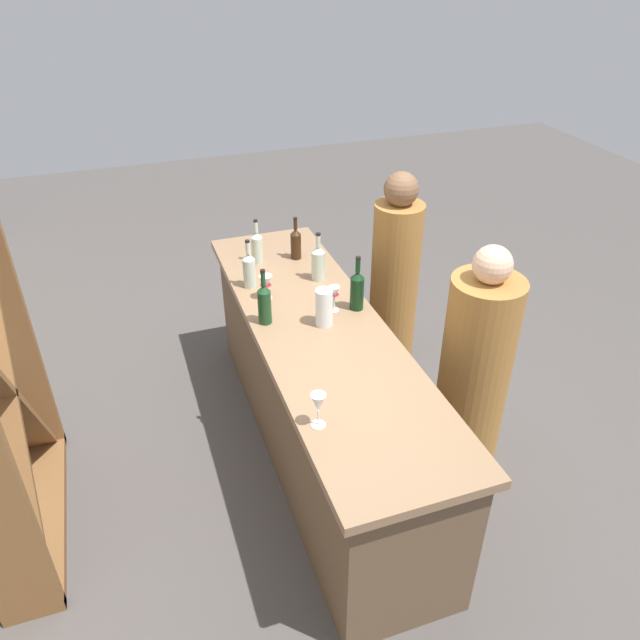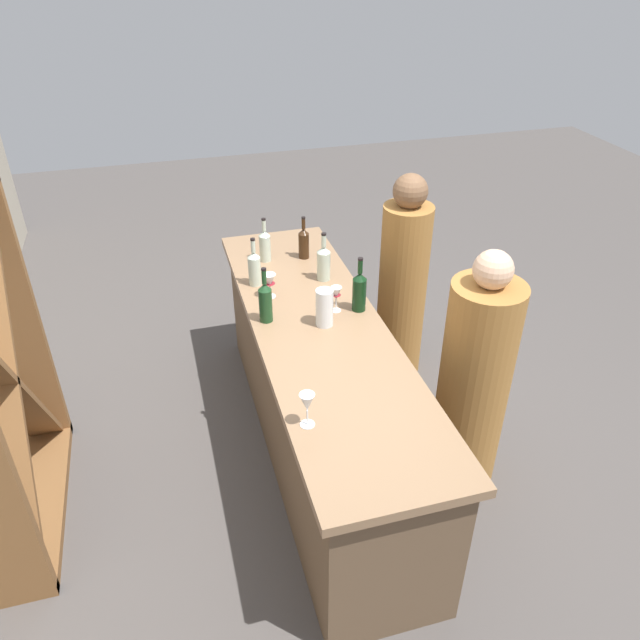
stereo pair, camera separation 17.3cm
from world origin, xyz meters
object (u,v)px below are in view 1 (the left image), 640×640
at_px(wine_bottle_rightmost_amber_brown, 296,243).
at_px(person_left_guest, 394,283).
at_px(wine_bottle_second_left_olive_green, 264,303).
at_px(wine_bottle_far_right_clear_pale, 257,246).
at_px(wine_bottle_leftmost_dark_green, 357,289).
at_px(wine_bottle_second_right_clear_pale, 249,269).
at_px(wine_glass_near_right, 318,404).
at_px(water_pitcher, 324,308).
at_px(wine_glass_near_center, 266,284).
at_px(wine_glass_near_left, 334,294).
at_px(person_center_guest, 474,377).
at_px(wine_bottle_center_clear_pale, 318,262).

relative_size(wine_bottle_rightmost_amber_brown, person_left_guest, 0.19).
xyz_separation_m(wine_bottle_second_left_olive_green, wine_bottle_far_right_clear_pale, (0.72, -0.14, -0.01)).
bearing_deg(wine_bottle_leftmost_dark_green, wine_bottle_second_right_clear_pale, 48.77).
xyz_separation_m(wine_glass_near_right, water_pitcher, (0.76, -0.30, -0.01)).
relative_size(wine_glass_near_center, water_pitcher, 0.69).
bearing_deg(wine_glass_near_center, wine_bottle_leftmost_dark_green, -121.43).
xyz_separation_m(wine_bottle_rightmost_amber_brown, wine_glass_near_center, (-0.44, 0.32, -0.01)).
distance_m(wine_bottle_leftmost_dark_green, wine_glass_near_left, 0.13).
relative_size(wine_bottle_leftmost_dark_green, wine_bottle_second_left_olive_green, 1.00).
xyz_separation_m(water_pitcher, person_left_guest, (0.65, -0.75, -0.33)).
bearing_deg(wine_bottle_second_left_olive_green, wine_bottle_far_right_clear_pale, -11.14).
relative_size(wine_bottle_second_left_olive_green, wine_bottle_rightmost_amber_brown, 1.14).
xyz_separation_m(wine_bottle_second_left_olive_green, wine_glass_near_right, (-0.89, -0.00, -0.00)).
bearing_deg(wine_bottle_far_right_clear_pale, wine_glass_near_center, 171.71).
bearing_deg(person_center_guest, water_pitcher, -33.16).
xyz_separation_m(wine_bottle_leftmost_dark_green, wine_bottle_second_right_clear_pale, (0.45, 0.52, -0.01)).
distance_m(wine_bottle_second_left_olive_green, wine_bottle_center_clear_pale, 0.58).
relative_size(wine_bottle_second_right_clear_pale, person_left_guest, 0.21).
distance_m(wine_bottle_center_clear_pale, wine_glass_near_left, 0.38).
bearing_deg(wine_glass_near_left, wine_glass_near_center, 51.81).
bearing_deg(wine_glass_near_left, person_center_guest, -131.12).
bearing_deg(wine_bottle_second_right_clear_pale, person_left_guest, -84.70).
relative_size(wine_bottle_second_left_olive_green, person_left_guest, 0.22).
distance_m(wine_bottle_far_right_clear_pale, water_pitcher, 0.87).
bearing_deg(wine_bottle_far_right_clear_pale, wine_bottle_second_right_clear_pale, 157.40).
distance_m(wine_bottle_far_right_clear_pale, person_left_guest, 0.99).
relative_size(wine_bottle_second_right_clear_pale, water_pitcher, 1.43).
distance_m(wine_bottle_center_clear_pale, person_center_guest, 1.16).
distance_m(wine_bottle_center_clear_pale, person_left_guest, 0.71).
xyz_separation_m(wine_bottle_leftmost_dark_green, wine_bottle_far_right_clear_pale, (0.75, 0.39, -0.01)).
bearing_deg(person_left_guest, wine_bottle_center_clear_pale, 21.13).
relative_size(wine_bottle_second_right_clear_pale, person_center_guest, 0.21).
bearing_deg(person_center_guest, wine_bottle_rightmost_amber_brown, -65.97).
relative_size(wine_glass_near_center, person_center_guest, 0.10).
distance_m(wine_bottle_second_right_clear_pale, water_pitcher, 0.62).
bearing_deg(wine_glass_near_right, wine_bottle_rightmost_amber_brown, -13.95).
height_order(person_left_guest, person_center_guest, person_left_guest).
height_order(wine_bottle_far_right_clear_pale, person_center_guest, person_center_guest).
relative_size(wine_glass_near_right, water_pitcher, 0.79).
xyz_separation_m(wine_bottle_second_left_olive_green, wine_glass_near_center, (0.25, -0.07, -0.03)).
bearing_deg(wine_bottle_far_right_clear_pale, person_left_guest, -102.69).
height_order(wine_bottle_second_left_olive_green, wine_glass_near_left, wine_bottle_second_left_olive_green).
distance_m(wine_bottle_leftmost_dark_green, water_pitcher, 0.25).
bearing_deg(wine_glass_near_center, wine_glass_near_left, -128.19).
height_order(wine_bottle_far_right_clear_pale, wine_glass_near_right, wine_bottle_far_right_clear_pale).
bearing_deg(wine_bottle_leftmost_dark_green, person_center_guest, -136.63).
bearing_deg(wine_glass_near_left, water_pitcher, 139.22).
distance_m(wine_bottle_rightmost_amber_brown, wine_glass_near_right, 1.64).
height_order(wine_glass_near_left, wine_glass_near_center, wine_glass_near_left).
height_order(wine_bottle_center_clear_pale, wine_glass_near_left, wine_bottle_center_clear_pale).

